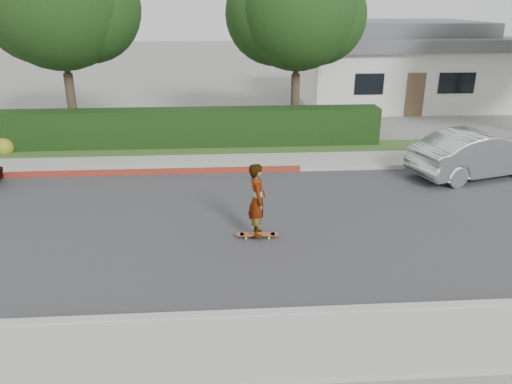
% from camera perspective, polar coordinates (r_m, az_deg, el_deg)
% --- Properties ---
extents(ground, '(120.00, 120.00, 0.00)m').
position_cam_1_polar(ground, '(12.93, 3.34, -3.50)').
color(ground, slate).
rests_on(ground, ground).
extents(road, '(60.00, 8.00, 0.01)m').
position_cam_1_polar(road, '(12.93, 3.34, -3.48)').
color(road, '#2D2D30').
rests_on(road, ground).
extents(curb_near, '(60.00, 0.20, 0.15)m').
position_cam_1_polar(curb_near, '(9.37, 6.52, -13.57)').
color(curb_near, '#9E9E99').
rests_on(curb_near, ground).
extents(sidewalk_near, '(60.00, 1.60, 0.12)m').
position_cam_1_polar(sidewalk_near, '(8.67, 7.60, -17.02)').
color(sidewalk_near, gray).
rests_on(sidewalk_near, ground).
extents(curb_far, '(60.00, 0.20, 0.15)m').
position_cam_1_polar(curb_far, '(16.70, 1.62, 2.61)').
color(curb_far, '#9E9E99').
rests_on(curb_far, ground).
extents(curb_red_section, '(12.00, 0.21, 0.15)m').
position_cam_1_polar(curb_red_section, '(16.98, -15.44, 2.16)').
color(curb_red_section, maroon).
rests_on(curb_red_section, ground).
extents(sidewalk_far, '(60.00, 1.60, 0.12)m').
position_cam_1_polar(sidewalk_far, '(17.55, 1.34, 3.50)').
color(sidewalk_far, gray).
rests_on(sidewalk_far, ground).
extents(planting_strip, '(60.00, 1.60, 0.10)m').
position_cam_1_polar(planting_strip, '(19.08, 0.90, 4.93)').
color(planting_strip, '#2D4C1E').
rests_on(planting_strip, ground).
extents(hedge, '(15.00, 1.00, 1.50)m').
position_cam_1_polar(hedge, '(19.47, -8.14, 7.18)').
color(hedge, black).
rests_on(hedge, ground).
extents(tree_left, '(5.99, 5.21, 8.00)m').
position_cam_1_polar(tree_left, '(21.19, -21.55, 19.48)').
color(tree_left, '#33261C').
rests_on(tree_left, ground).
extents(tree_center, '(5.66, 4.84, 7.44)m').
position_cam_1_polar(tree_center, '(21.06, 4.64, 19.80)').
color(tree_center, '#33261C').
rests_on(tree_center, ground).
extents(house, '(10.60, 8.60, 4.30)m').
position_cam_1_polar(house, '(29.44, 15.51, 14.03)').
color(house, beige).
rests_on(house, ground).
extents(skateboard, '(1.04, 0.25, 0.10)m').
position_cam_1_polar(skateboard, '(12.06, 0.16, -4.89)').
color(skateboard, gold).
rests_on(skateboard, ground).
extents(skateboarder, '(0.44, 0.66, 1.78)m').
position_cam_1_polar(skateboarder, '(11.70, 0.17, -0.91)').
color(skateboarder, white).
rests_on(skateboarder, skateboard).
extents(car_silver, '(4.82, 2.80, 1.50)m').
position_cam_1_polar(car_silver, '(17.59, 24.13, 4.01)').
color(car_silver, '#B4B8BC').
rests_on(car_silver, ground).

